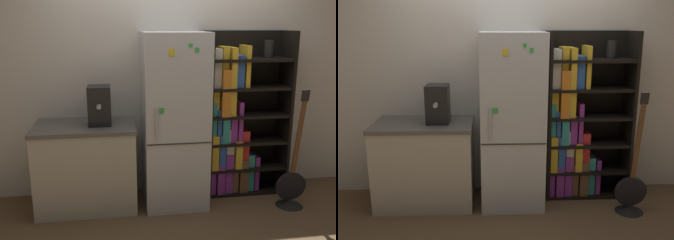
% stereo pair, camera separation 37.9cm
% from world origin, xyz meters
% --- Properties ---
extents(ground_plane, '(16.00, 16.00, 0.00)m').
position_xyz_m(ground_plane, '(0.00, 0.00, 0.00)').
color(ground_plane, brown).
extents(wall_back, '(8.00, 0.05, 2.60)m').
position_xyz_m(wall_back, '(0.00, 0.47, 1.30)').
color(wall_back, silver).
rests_on(wall_back, ground_plane).
extents(refrigerator, '(0.62, 0.67, 1.75)m').
position_xyz_m(refrigerator, '(-0.00, 0.13, 0.87)').
color(refrigerator, silver).
rests_on(refrigerator, ground_plane).
extents(bookshelf, '(0.89, 0.37, 1.76)m').
position_xyz_m(bookshelf, '(0.70, 0.29, 0.77)').
color(bookshelf, black).
rests_on(bookshelf, ground_plane).
extents(kitchen_counter, '(0.99, 0.65, 0.86)m').
position_xyz_m(kitchen_counter, '(-0.89, 0.14, 0.43)').
color(kitchen_counter, '#BCB7A8').
rests_on(kitchen_counter, ground_plane).
extents(espresso_machine, '(0.22, 0.31, 0.38)m').
position_xyz_m(espresso_machine, '(-0.74, 0.12, 1.05)').
color(espresso_machine, black).
rests_on(espresso_machine, kitchen_counter).
extents(guitar, '(0.31, 0.29, 1.23)m').
position_xyz_m(guitar, '(1.16, -0.19, 0.18)').
color(guitar, black).
rests_on(guitar, ground_plane).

